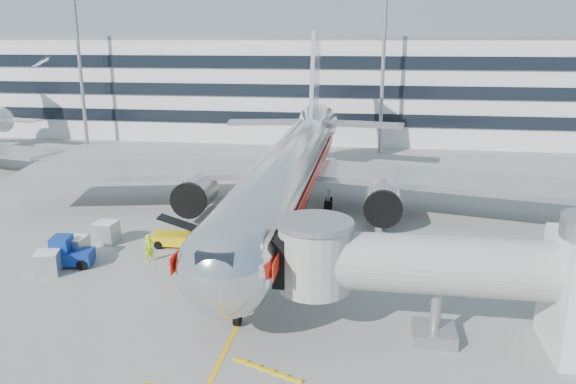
# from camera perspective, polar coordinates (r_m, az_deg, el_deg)

# --- Properties ---
(ground) EXTENTS (180.00, 180.00, 0.00)m
(ground) POSITION_cam_1_polar(r_m,az_deg,el_deg) (38.82, -2.35, -7.75)
(ground) COLOR gray
(ground) RESTS_ON ground
(lead_in_line) EXTENTS (0.25, 70.00, 0.01)m
(lead_in_line) POSITION_cam_1_polar(r_m,az_deg,el_deg) (48.05, -0.10, -3.13)
(lead_in_line) COLOR #F6B10C
(lead_in_line) RESTS_ON ground
(main_jet) EXTENTS (50.95, 48.70, 16.06)m
(main_jet) POSITION_cam_1_polar(r_m,az_deg,el_deg) (48.54, 0.21, 2.25)
(main_jet) COLOR silver
(main_jet) RESTS_ON ground
(jet_bridge) EXTENTS (17.80, 4.50, 7.00)m
(jet_bridge) POSITION_cam_1_polar(r_m,az_deg,el_deg) (29.80, 18.30, -7.83)
(jet_bridge) COLOR silver
(jet_bridge) RESTS_ON ground
(terminal) EXTENTS (150.00, 24.25, 15.60)m
(terminal) POSITION_cam_1_polar(r_m,az_deg,el_deg) (93.56, 4.42, 10.71)
(terminal) COLOR silver
(terminal) RESTS_ON ground
(light_mast_west) EXTENTS (2.40, 1.20, 25.45)m
(light_mast_west) POSITION_cam_1_polar(r_m,az_deg,el_deg) (87.71, -20.59, 14.14)
(light_mast_west) COLOR gray
(light_mast_west) RESTS_ON ground
(light_mast_centre) EXTENTS (2.40, 1.20, 25.45)m
(light_mast_centre) POSITION_cam_1_polar(r_m,az_deg,el_deg) (77.07, 9.74, 14.84)
(light_mast_centre) COLOR gray
(light_mast_centre) RESTS_ON ground
(belt_loader) EXTENTS (4.99, 1.90, 2.38)m
(belt_loader) POSITION_cam_1_polar(r_m,az_deg,el_deg) (43.22, -10.56, -4.60)
(belt_loader) COLOR #D6B309
(belt_loader) RESTS_ON ground
(baggage_tug) EXTENTS (3.08, 2.25, 2.13)m
(baggage_tug) POSITION_cam_1_polar(r_m,az_deg,el_deg) (41.72, -21.40, -5.80)
(baggage_tug) COLOR navy
(baggage_tug) RESTS_ON ground
(cargo_container_left) EXTENTS (1.64, 1.64, 1.72)m
(cargo_container_left) POSITION_cam_1_polar(r_m,az_deg,el_deg) (42.68, -20.84, -5.37)
(cargo_container_left) COLOR #AFB2B6
(cargo_container_left) RESTS_ON ground
(cargo_container_right) EXTENTS (1.66, 1.66, 1.68)m
(cargo_container_right) POSITION_cam_1_polar(r_m,az_deg,el_deg) (45.39, -17.96, -3.91)
(cargo_container_right) COLOR #AFB2B6
(cargo_container_right) RESTS_ON ground
(cargo_container_front) EXTENTS (1.87, 1.87, 1.59)m
(cargo_container_front) POSITION_cam_1_polar(r_m,az_deg,el_deg) (40.81, -23.23, -6.66)
(cargo_container_front) COLOR #AFB2B6
(cargo_container_front) RESTS_ON ground
(ramp_worker) EXTENTS (0.83, 0.86, 1.98)m
(ramp_worker) POSITION_cam_1_polar(r_m,az_deg,el_deg) (40.78, -13.90, -5.56)
(ramp_worker) COLOR #BCF71A
(ramp_worker) RESTS_ON ground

